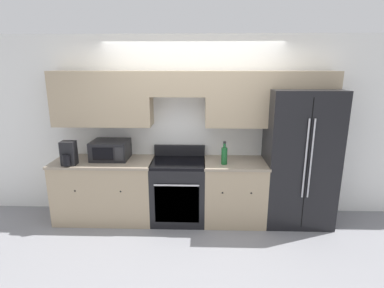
{
  "coord_description": "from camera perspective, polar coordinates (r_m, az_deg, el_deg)",
  "views": [
    {
      "loc": [
        0.13,
        -3.66,
        2.17
      ],
      "look_at": [
        0.0,
        0.31,
        1.13
      ],
      "focal_mm": 28.0,
      "sensor_mm": 36.0,
      "label": 1
    }
  ],
  "objects": [
    {
      "name": "ground_plane",
      "position": [
        4.26,
        -0.14,
        -16.03
      ],
      "size": [
        12.0,
        12.0,
        0.0
      ],
      "primitive_type": "plane",
      "color": "gray"
    },
    {
      "name": "wall_back",
      "position": [
        4.3,
        0.24,
        5.44
      ],
      "size": [
        8.0,
        0.39,
        2.6
      ],
      "color": "white",
      "rests_on": "ground_plane"
    },
    {
      "name": "lower_cabinets_left",
      "position": [
        4.54,
        -16.16,
        -8.34
      ],
      "size": [
        1.39,
        0.64,
        0.88
      ],
      "color": "tan",
      "rests_on": "ground_plane"
    },
    {
      "name": "lower_cabinets_right",
      "position": [
        4.35,
        8.01,
        -8.89
      ],
      "size": [
        0.86,
        0.64,
        0.88
      ],
      "color": "tan",
      "rests_on": "ground_plane"
    },
    {
      "name": "oven_range",
      "position": [
        4.34,
        -2.58,
        -8.78
      ],
      "size": [
        0.75,
        0.65,
        1.04
      ],
      "color": "black",
      "rests_on": "ground_plane"
    },
    {
      "name": "refrigerator",
      "position": [
        4.42,
        19.56,
        -2.38
      ],
      "size": [
        0.92,
        0.77,
        1.88
      ],
      "color": "black",
      "rests_on": "ground_plane"
    },
    {
      "name": "microwave",
      "position": [
        4.4,
        -15.25,
        -1.09
      ],
      "size": [
        0.51,
        0.42,
        0.27
      ],
      "color": "black",
      "rests_on": "lower_cabinets_left"
    },
    {
      "name": "bottle",
      "position": [
        4.05,
        6.17,
        -2.15
      ],
      "size": [
        0.08,
        0.08,
        0.32
      ],
      "color": "#195928",
      "rests_on": "lower_cabinets_right"
    },
    {
      "name": "coffee_maker",
      "position": [
        4.31,
        -22.47,
        -1.8
      ],
      "size": [
        0.19,
        0.21,
        0.32
      ],
      "color": "black",
      "rests_on": "lower_cabinets_left"
    }
  ]
}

